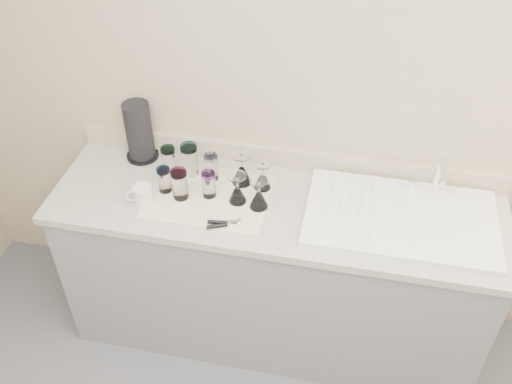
% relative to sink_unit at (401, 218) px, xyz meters
% --- Properties ---
extents(room_envelope, '(3.54, 3.50, 2.52)m').
position_rel_sink_unit_xyz_m(room_envelope, '(-0.55, -1.20, 0.64)').
color(room_envelope, '#4F4F54').
rests_on(room_envelope, ground).
extents(counter_unit, '(2.06, 0.62, 0.90)m').
position_rel_sink_unit_xyz_m(counter_unit, '(-0.55, -0.00, -0.47)').
color(counter_unit, slate).
rests_on(counter_unit, ground).
extents(sink_unit, '(0.82, 0.50, 0.22)m').
position_rel_sink_unit_xyz_m(sink_unit, '(0.00, 0.00, 0.00)').
color(sink_unit, white).
rests_on(sink_unit, counter_unit).
extents(dish_towel, '(0.55, 0.42, 0.01)m').
position_rel_sink_unit_xyz_m(dish_towel, '(-0.86, -0.01, -0.02)').
color(dish_towel, white).
rests_on(dish_towel, counter_unit).
extents(tumbler_teal, '(0.07, 0.07, 0.14)m').
position_rel_sink_unit_xyz_m(tumbler_teal, '(-1.09, 0.12, 0.06)').
color(tumbler_teal, white).
rests_on(tumbler_teal, dish_towel).
extents(tumbler_cyan, '(0.08, 0.08, 0.16)m').
position_rel_sink_unit_xyz_m(tumbler_cyan, '(-0.99, 0.12, 0.07)').
color(tumbler_cyan, white).
rests_on(tumbler_cyan, dish_towel).
extents(tumbler_purple, '(0.07, 0.07, 0.13)m').
position_rel_sink_unit_xyz_m(tumbler_purple, '(-0.88, 0.11, 0.06)').
color(tumbler_purple, white).
rests_on(tumbler_purple, dish_towel).
extents(tumbler_magenta, '(0.06, 0.06, 0.12)m').
position_rel_sink_unit_xyz_m(tumbler_magenta, '(-1.07, -0.02, 0.05)').
color(tumbler_magenta, white).
rests_on(tumbler_magenta, dish_towel).
extents(tumbler_blue, '(0.07, 0.07, 0.15)m').
position_rel_sink_unit_xyz_m(tumbler_blue, '(-0.98, -0.05, 0.06)').
color(tumbler_blue, white).
rests_on(tumbler_blue, dish_towel).
extents(tumbler_lavender, '(0.06, 0.06, 0.13)m').
position_rel_sink_unit_xyz_m(tumbler_lavender, '(-0.86, -0.01, 0.05)').
color(tumbler_lavender, white).
rests_on(tumbler_lavender, dish_towel).
extents(goblet_back_left, '(0.09, 0.09, 0.16)m').
position_rel_sink_unit_xyz_m(goblet_back_left, '(-0.73, 0.11, 0.04)').
color(goblet_back_left, white).
rests_on(goblet_back_left, dish_towel).
extents(goblet_back_right, '(0.08, 0.08, 0.14)m').
position_rel_sink_unit_xyz_m(goblet_back_right, '(-0.63, 0.09, 0.04)').
color(goblet_back_right, white).
rests_on(goblet_back_right, dish_towel).
extents(goblet_front_left, '(0.08, 0.08, 0.15)m').
position_rel_sink_unit_xyz_m(goblet_front_left, '(-0.72, -0.02, 0.04)').
color(goblet_front_left, white).
rests_on(goblet_front_left, dish_towel).
extents(goblet_front_right, '(0.08, 0.08, 0.15)m').
position_rel_sink_unit_xyz_m(goblet_front_right, '(-0.62, -0.04, 0.04)').
color(goblet_front_right, white).
rests_on(goblet_front_right, dish_towel).
extents(can_opener, '(0.15, 0.08, 0.02)m').
position_rel_sink_unit_xyz_m(can_opener, '(-0.74, -0.19, -0.00)').
color(can_opener, silver).
rests_on(can_opener, dish_towel).
extents(white_mug, '(0.13, 0.11, 0.09)m').
position_rel_sink_unit_xyz_m(white_mug, '(-1.14, -0.11, 0.02)').
color(white_mug, silver).
rests_on(white_mug, counter_unit).
extents(paper_towel_roll, '(0.16, 0.16, 0.30)m').
position_rel_sink_unit_xyz_m(paper_towel_roll, '(-1.26, 0.21, 0.13)').
color(paper_towel_roll, black).
rests_on(paper_towel_roll, counter_unit).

